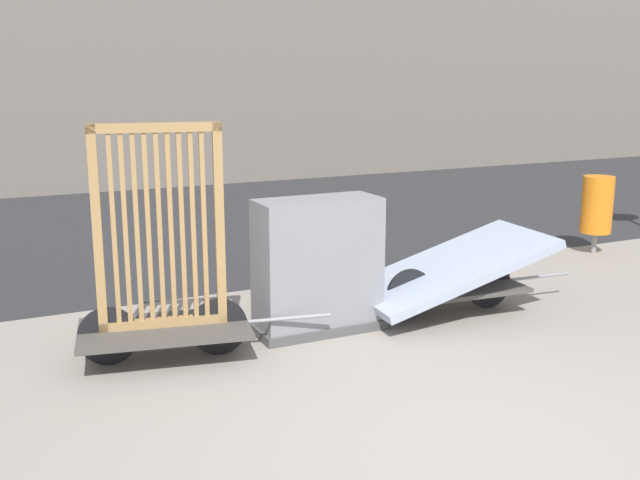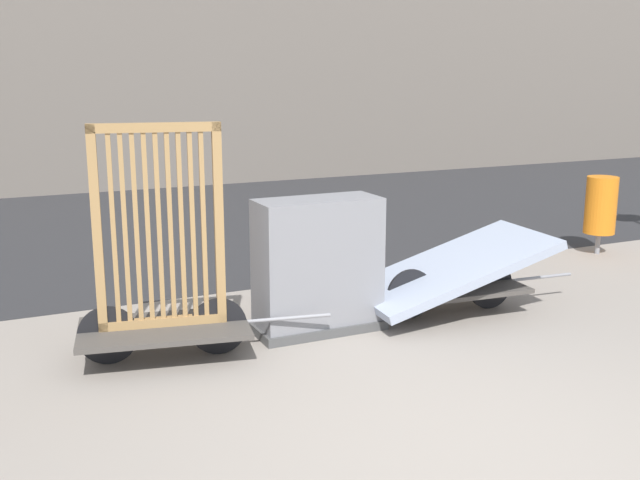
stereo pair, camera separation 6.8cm
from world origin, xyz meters
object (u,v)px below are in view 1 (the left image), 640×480
Objects in this scene: bike_cart_with_mattress at (451,273)px; utility_cabinet at (318,270)px; bike_cart_with_bedframe at (163,283)px; trash_bin at (597,205)px.

utility_cabinet reaches higher than bike_cart_with_mattress.
bike_cart_with_bedframe is 2.73m from bike_cart_with_mattress.
utility_cabinet is (1.38, 0.10, -0.08)m from bike_cart_with_bedframe.
bike_cart_with_bedframe is 2.12× the size of trash_bin.
bike_cart_with_bedframe is at bearing -175.80° from utility_cabinet.
bike_cart_with_bedframe is 5.87m from trash_bin.
utility_cabinet is at bearing -166.04° from trash_bin.
utility_cabinet is at bearing 14.99° from bike_cart_with_bedframe.
trash_bin is at bearing 13.96° from utility_cabinet.
bike_cart_with_mattress is (2.72, 0.00, -0.24)m from bike_cart_with_bedframe.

